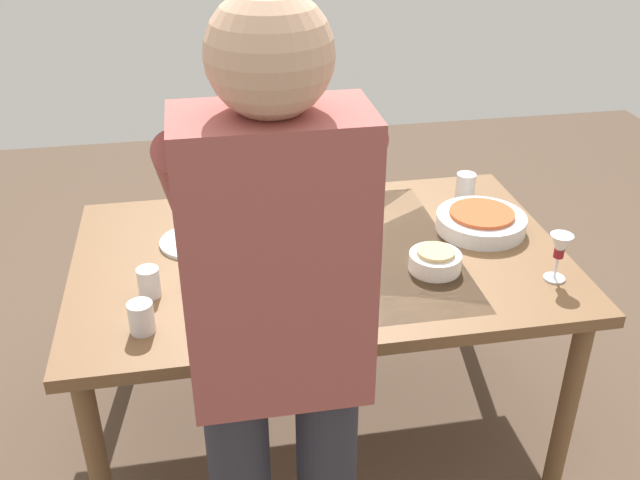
% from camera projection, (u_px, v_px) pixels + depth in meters
% --- Properties ---
extents(ground_plane, '(6.00, 6.00, 0.00)m').
position_uv_depth(ground_plane, '(320.00, 424.00, 2.65)').
color(ground_plane, brown).
extents(dining_table, '(1.55, 0.98, 0.73)m').
position_uv_depth(dining_table, '(320.00, 272.00, 2.33)').
color(dining_table, brown).
rests_on(dining_table, ground_plane).
extents(chair_near, '(0.40, 0.40, 0.91)m').
position_uv_depth(chair_near, '(286.00, 193.00, 3.14)').
color(chair_near, '#523019').
rests_on(chair_near, ground_plane).
extents(person_server, '(0.42, 0.61, 1.69)m').
position_uv_depth(person_server, '(279.00, 346.00, 1.50)').
color(person_server, '#2D2D38').
rests_on(person_server, ground_plane).
extents(wine_bottle, '(0.07, 0.07, 0.30)m').
position_uv_depth(wine_bottle, '(292.00, 182.00, 2.51)').
color(wine_bottle, black).
rests_on(wine_bottle, dining_table).
extents(wine_glass_left, '(0.07, 0.07, 0.15)m').
position_uv_depth(wine_glass_left, '(560.00, 249.00, 2.11)').
color(wine_glass_left, white).
rests_on(wine_glass_left, dining_table).
extents(water_cup_near_left, '(0.07, 0.07, 0.10)m').
position_uv_depth(water_cup_near_left, '(227.00, 201.00, 2.51)').
color(water_cup_near_left, silver).
rests_on(water_cup_near_left, dining_table).
extents(water_cup_near_right, '(0.06, 0.06, 0.09)m').
position_uv_depth(water_cup_near_right, '(149.00, 282.00, 2.06)').
color(water_cup_near_right, silver).
rests_on(water_cup_near_right, dining_table).
extents(water_cup_far_left, '(0.07, 0.07, 0.09)m').
position_uv_depth(water_cup_far_left, '(141.00, 317.00, 1.91)').
color(water_cup_far_left, silver).
rests_on(water_cup_far_left, dining_table).
extents(water_cup_far_right, '(0.07, 0.07, 0.09)m').
position_uv_depth(water_cup_far_right, '(465.00, 185.00, 2.64)').
color(water_cup_far_right, silver).
rests_on(water_cup_far_right, dining_table).
extents(serving_bowl_pasta, '(0.30, 0.30, 0.07)m').
position_uv_depth(serving_bowl_pasta, '(481.00, 221.00, 2.42)').
color(serving_bowl_pasta, silver).
rests_on(serving_bowl_pasta, dining_table).
extents(side_bowl_salad, '(0.18, 0.18, 0.07)m').
position_uv_depth(side_bowl_salad, '(214.00, 272.00, 2.14)').
color(side_bowl_salad, silver).
rests_on(side_bowl_salad, dining_table).
extents(side_bowl_bread, '(0.16, 0.16, 0.07)m').
position_uv_depth(side_bowl_bread, '(435.00, 260.00, 2.19)').
color(side_bowl_bread, silver).
rests_on(side_bowl_bread, dining_table).
extents(dinner_plate_near, '(0.23, 0.23, 0.01)m').
position_uv_depth(dinner_plate_near, '(301.00, 301.00, 2.05)').
color(dinner_plate_near, silver).
rests_on(dinner_plate_near, dining_table).
extents(dinner_plate_far, '(0.23, 0.23, 0.01)m').
position_uv_depth(dinner_plate_far, '(195.00, 242.00, 2.35)').
color(dinner_plate_far, silver).
rests_on(dinner_plate_far, dining_table).
extents(table_knife, '(0.09, 0.19, 0.00)m').
position_uv_depth(table_knife, '(310.00, 252.00, 2.30)').
color(table_knife, silver).
rests_on(table_knife, dining_table).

